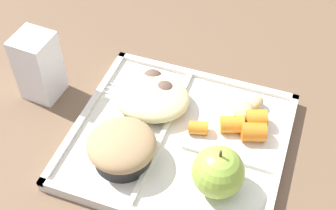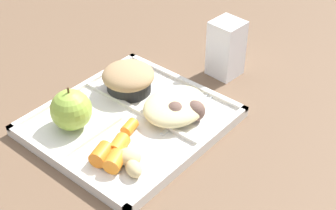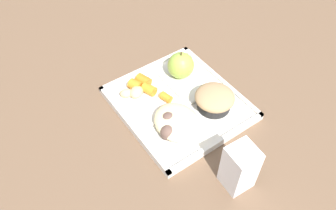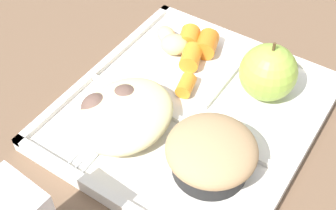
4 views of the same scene
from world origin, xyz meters
name	(u,v)px [view 4 (image 4 of 4)]	position (x,y,z in m)	size (l,w,h in m)	color
ground	(190,117)	(0.00, 0.00, 0.00)	(6.00, 6.00, 0.00)	brown
lunch_tray	(190,113)	(0.00, 0.00, 0.01)	(0.31, 0.28, 0.02)	silver
green_apple	(268,72)	(-0.08, 0.06, 0.05)	(0.07, 0.07, 0.08)	#93B742
bran_muffin	(211,154)	(0.06, 0.06, 0.04)	(0.10, 0.10, 0.05)	black
carrot_slice_center	(189,38)	(-0.10, -0.06, 0.03)	(0.03, 0.03, 0.03)	orange
carrot_slice_edge	(186,85)	(-0.02, -0.02, 0.02)	(0.02, 0.02, 0.03)	orange
carrot_slice_tilted	(207,44)	(-0.10, -0.04, 0.03)	(0.03, 0.03, 0.04)	orange
carrot_slice_large	(191,57)	(-0.07, -0.04, 0.03)	(0.03, 0.03, 0.03)	orange
potato_chunk_corner	(167,35)	(-0.09, -0.10, 0.02)	(0.03, 0.02, 0.02)	tan
potato_chunk_golden	(175,45)	(-0.08, -0.07, 0.03)	(0.04, 0.03, 0.03)	tan
egg_noodle_pile	(126,115)	(0.06, -0.05, 0.03)	(0.12, 0.10, 0.04)	beige
meatball_back	(126,101)	(0.05, -0.06, 0.03)	(0.04, 0.04, 0.04)	brown
meatball_front	(97,108)	(0.07, -0.08, 0.03)	(0.04, 0.04, 0.04)	brown
meatball_center	(119,112)	(0.06, -0.06, 0.03)	(0.03, 0.03, 0.03)	brown
plastic_fork	(103,135)	(0.09, -0.06, 0.01)	(0.14, 0.03, 0.00)	silver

